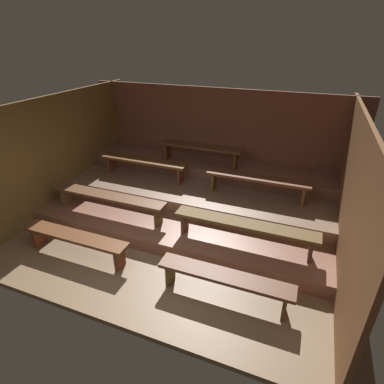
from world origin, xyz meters
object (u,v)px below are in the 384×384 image
at_px(bench_floor_left, 76,239).
at_px(bench_floor_right, 225,279).
at_px(bench_middle_left, 144,163).
at_px(bench_upper_center, 200,149).
at_px(bench_lower_left, 108,198).
at_px(bench_middle_right, 257,180).
at_px(bench_lower_right, 244,226).

height_order(bench_floor_left, bench_floor_right, same).
xyz_separation_m(bench_middle_left, bench_upper_center, (1.05, 0.67, 0.24)).
relative_size(bench_floor_right, bench_upper_center, 1.02).
bearing_deg(bench_floor_right, bench_middle_left, 137.68).
distance_m(bench_lower_left, bench_middle_right, 2.81).
height_order(bench_floor_right, bench_middle_left, bench_middle_left).
xyz_separation_m(bench_floor_right, bench_middle_left, (-2.47, 2.25, 0.48)).
distance_m(bench_lower_left, bench_middle_left, 1.28).
bearing_deg(bench_floor_right, bench_upper_center, 116.02).
relative_size(bench_lower_right, bench_middle_right, 1.17).
xyz_separation_m(bench_floor_left, bench_upper_center, (1.08, 2.91, 0.72)).
bearing_deg(bench_upper_center, bench_lower_left, -119.89).
height_order(bench_floor_left, bench_upper_center, bench_upper_center).
distance_m(bench_floor_left, bench_floor_right, 2.50).
relative_size(bench_lower_right, bench_middle_left, 1.17).
bearing_deg(bench_lower_right, bench_middle_right, 92.67).
distance_m(bench_floor_left, bench_middle_left, 2.30).
relative_size(bench_floor_left, bench_lower_right, 0.82).
xyz_separation_m(bench_lower_left, bench_lower_right, (2.56, 0.00, 0.00)).
bearing_deg(bench_lower_right, bench_floor_left, -158.62).
xyz_separation_m(bench_floor_right, bench_lower_right, (0.03, 0.99, 0.25)).
bearing_deg(bench_upper_center, bench_lower_right, -52.99).
relative_size(bench_floor_left, bench_middle_right, 0.96).
relative_size(bench_floor_right, bench_middle_right, 0.96).
height_order(bench_lower_left, bench_upper_center, bench_upper_center).
height_order(bench_lower_right, bench_middle_left, bench_middle_left).
bearing_deg(bench_lower_left, bench_upper_center, 60.11).
bearing_deg(bench_lower_right, bench_middle_left, 153.24).
height_order(bench_middle_right, bench_upper_center, bench_upper_center).
relative_size(bench_lower_left, bench_lower_right, 1.00).
distance_m(bench_lower_right, bench_middle_right, 1.28).
height_order(bench_middle_left, bench_upper_center, bench_upper_center).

